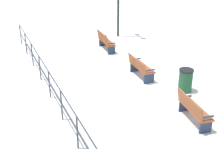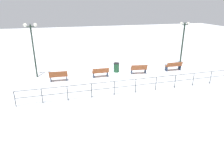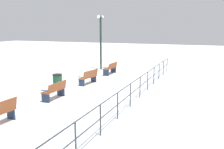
# 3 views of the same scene
# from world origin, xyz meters

# --- Properties ---
(ground_plane) EXTENTS (80.00, 80.00, 0.00)m
(ground_plane) POSITION_xyz_m (0.00, 0.00, 0.00)
(ground_plane) COLOR white
(ground_plane) RESTS_ON ground
(bench_nearest) EXTENTS (0.56, 1.66, 0.88)m
(bench_nearest) POSITION_xyz_m (-0.04, -5.44, 0.48)
(bench_nearest) COLOR brown
(bench_nearest) RESTS_ON ground
(bench_second) EXTENTS (0.70, 1.57, 0.90)m
(bench_second) POSITION_xyz_m (-0.03, -1.80, 0.47)
(bench_second) COLOR brown
(bench_second) RESTS_ON ground
(bench_third) EXTENTS (0.58, 1.48, 0.88)m
(bench_third) POSITION_xyz_m (0.04, 1.82, 0.46)
(bench_third) COLOR brown
(bench_third) RESTS_ON ground
(bench_fourth) EXTENTS (0.55, 1.52, 0.92)m
(bench_fourth) POSITION_xyz_m (-0.02, 5.45, 0.48)
(bench_fourth) COLOR brown
(bench_fourth) RESTS_ON ground
(lamppost_near) EXTENTS (0.27, 1.06, 4.46)m
(lamppost_near) POSITION_xyz_m (1.55, -7.23, 2.87)
(lamppost_near) COLOR #1E2D23
(lamppost_near) RESTS_ON ground
(lamppost_middle) EXTENTS (0.31, 1.09, 4.71)m
(lamppost_middle) POSITION_xyz_m (1.55, 7.31, 3.37)
(lamppost_middle) COLOR #1E2D23
(lamppost_middle) RESTS_ON ground
(waterfront_railing) EXTENTS (0.05, 16.37, 1.09)m
(waterfront_railing) POSITION_xyz_m (-3.81, -0.00, 0.72)
(waterfront_railing) COLOR #383D42
(waterfront_railing) RESTS_ON ground
(trash_bin) EXTENTS (0.54, 0.54, 0.89)m
(trash_bin) POSITION_xyz_m (1.03, 0.06, 0.45)
(trash_bin) COLOR #1E4C2D
(trash_bin) RESTS_ON ground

